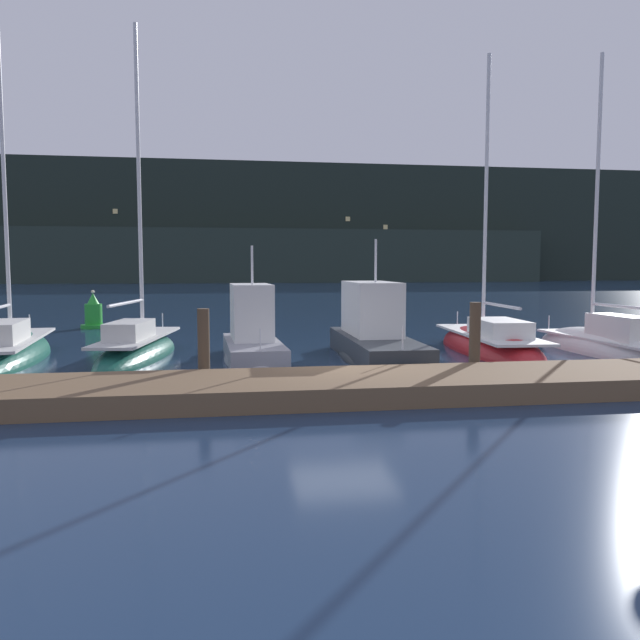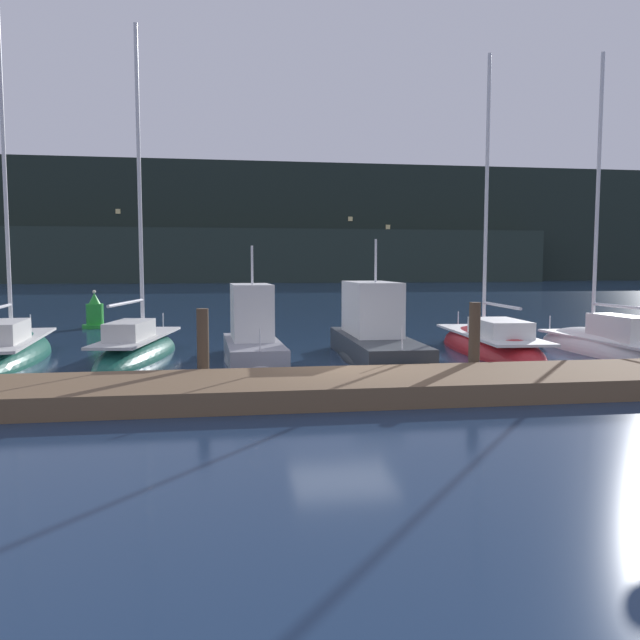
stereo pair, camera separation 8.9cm
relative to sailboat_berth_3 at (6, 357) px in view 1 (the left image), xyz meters
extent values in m
plane|color=#192D4C|center=(9.33, -5.06, -0.11)|extent=(400.00, 400.00, 0.00)
cube|color=brown|center=(9.33, -6.70, 0.12)|extent=(39.76, 2.80, 0.45)
cylinder|color=#4C3D2D|center=(5.99, -5.05, 0.81)|extent=(0.28, 0.28, 1.83)
cylinder|color=#4C3D2D|center=(12.68, -5.05, 0.85)|extent=(0.28, 0.28, 1.92)
ellipsoid|color=#195647|center=(-0.01, 0.05, -0.11)|extent=(2.83, 7.74, 1.61)
cube|color=silver|center=(-0.01, 0.05, 0.50)|extent=(2.38, 6.51, 0.08)
cylinder|color=silver|center=(-0.06, 0.66, 5.60)|extent=(0.12, 0.12, 10.19)
cylinder|color=silver|center=(-0.33, 3.52, 0.75)|extent=(0.04, 0.04, 0.50)
ellipsoid|color=#195647|center=(3.85, -0.14, -0.11)|extent=(2.59, 6.89, 1.29)
cube|color=silver|center=(3.85, -0.14, 0.54)|extent=(2.18, 5.79, 0.08)
cube|color=silver|center=(3.73, -0.93, 0.84)|extent=(1.27, 2.27, 0.52)
cylinder|color=silver|center=(3.93, 0.40, 5.29)|extent=(0.12, 0.12, 9.51)
cylinder|color=silver|center=(3.70, -1.18, 1.65)|extent=(0.56, 3.16, 0.09)
cylinder|color=silver|center=(4.31, 2.93, 0.79)|extent=(0.04, 0.04, 0.50)
ellipsoid|color=gray|center=(7.33, -1.16, -0.11)|extent=(1.94, 5.33, 0.94)
cube|color=gray|center=(7.33, -1.16, 0.18)|extent=(1.78, 4.80, 0.58)
cube|color=silver|center=(7.30, -0.64, 1.32)|extent=(1.27, 2.36, 1.69)
cube|color=black|center=(7.26, 0.42, 1.57)|extent=(1.05, 0.35, 0.75)
cylinder|color=silver|center=(7.32, -1.06, 2.74)|extent=(0.07, 0.07, 1.16)
cylinder|color=silver|center=(7.41, -3.37, 0.78)|extent=(0.04, 0.04, 0.60)
ellipsoid|color=#2D3338|center=(10.99, -1.65, -0.11)|extent=(2.07, 7.01, 1.02)
cube|color=#2D3338|center=(10.99, -1.65, 0.24)|extent=(1.90, 6.31, 0.71)
cube|color=silver|center=(11.00, -0.95, 1.41)|extent=(1.39, 3.09, 1.63)
cube|color=black|center=(11.02, 0.45, 1.66)|extent=(1.19, 0.32, 0.72)
cylinder|color=silver|center=(10.99, -1.51, 2.87)|extent=(0.07, 0.07, 1.29)
cylinder|color=silver|center=(10.95, -4.58, 0.90)|extent=(0.04, 0.04, 0.60)
ellipsoid|color=red|center=(15.15, -0.36, -0.11)|extent=(2.70, 7.62, 1.58)
cube|color=silver|center=(15.15, -0.36, 0.47)|extent=(2.26, 6.40, 0.08)
cube|color=silver|center=(15.09, -1.26, 0.77)|extent=(1.48, 2.48, 0.51)
cylinder|color=silver|center=(15.19, 0.24, 5.07)|extent=(0.12, 0.12, 9.20)
cylinder|color=silver|center=(15.09, -1.31, 1.47)|extent=(0.30, 3.09, 0.09)
cylinder|color=silver|center=(15.39, 3.08, 0.72)|extent=(0.04, 0.04, 0.50)
ellipsoid|color=white|center=(18.50, -1.48, -0.11)|extent=(1.73, 6.88, 1.62)
cube|color=silver|center=(18.50, -1.48, 0.38)|extent=(1.46, 5.78, 0.08)
cube|color=silver|center=(18.52, -2.30, 0.81)|extent=(0.98, 2.21, 0.78)
cylinder|color=silver|center=(18.48, -0.94, 4.93)|extent=(0.12, 0.12, 9.10)
cylinder|color=silver|center=(18.52, -2.29, 1.47)|extent=(0.18, 2.70, 0.09)
cylinder|color=silver|center=(18.40, 1.66, 0.63)|extent=(0.04, 0.04, 0.50)
cylinder|color=green|center=(0.62, 9.72, -0.03)|extent=(1.14, 1.14, 0.16)
cylinder|color=green|center=(0.62, 9.72, 0.52)|extent=(0.76, 0.76, 0.94)
cone|color=green|center=(0.62, 9.72, 1.25)|extent=(0.53, 0.53, 0.50)
sphere|color=#F9EAB7|center=(0.62, 9.72, 1.55)|extent=(0.16, 0.16, 0.16)
cube|color=#1E2823|center=(9.33, 99.06, 10.45)|extent=(240.00, 16.00, 21.11)
cube|color=#26332C|center=(-9.73, 89.06, 4.41)|extent=(144.00, 10.00, 9.03)
cube|color=#F4DB8C|center=(6.71, 91.01, 2.68)|extent=(0.80, 0.10, 0.80)
cube|color=#F4DB8C|center=(9.51, 91.01, 7.50)|extent=(0.80, 0.10, 0.80)
cube|color=#F4DB8C|center=(-8.94, 91.01, 8.88)|extent=(0.80, 0.10, 0.80)
cube|color=#F4DB8C|center=(35.74, 91.01, 9.75)|extent=(0.80, 0.10, 0.80)
cube|color=#F4DB8C|center=(28.78, 91.01, 11.12)|extent=(0.80, 0.10, 0.80)
cube|color=#F4DB8C|center=(-11.42, 91.01, 11.95)|extent=(0.80, 0.10, 0.80)
camera|label=1|loc=(6.46, -19.76, 2.72)|focal=35.00mm
camera|label=2|loc=(6.54, -19.78, 2.72)|focal=35.00mm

